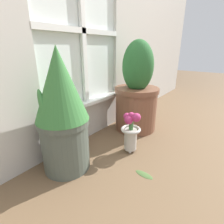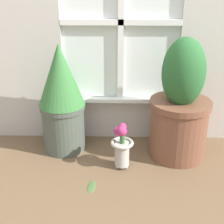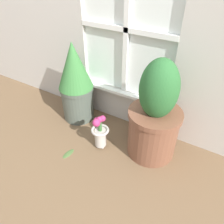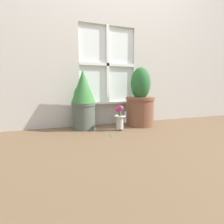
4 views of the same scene
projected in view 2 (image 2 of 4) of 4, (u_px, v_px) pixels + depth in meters
name	position (u px, v px, depth m)	size (l,w,h in m)	color
ground_plane	(120.00, 192.00, 1.65)	(10.00, 10.00, 0.00)	brown
potted_plant_left	(62.00, 98.00, 1.92)	(0.29, 0.29, 0.70)	#4C564C
potted_plant_right	(180.00, 108.00, 1.87)	(0.37, 0.37, 0.74)	brown
flower_vase	(122.00, 145.00, 1.80)	(0.13, 0.13, 0.29)	#BCB7AD
fallen_leaf	(91.00, 186.00, 1.69)	(0.05, 0.11, 0.01)	#476633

